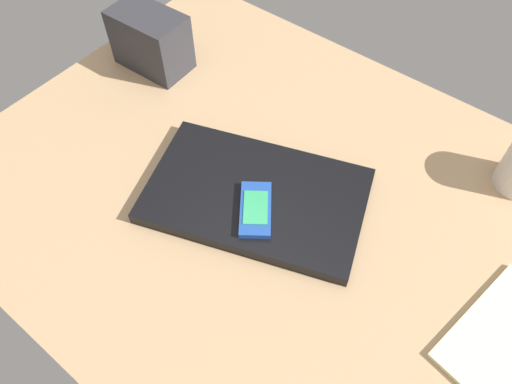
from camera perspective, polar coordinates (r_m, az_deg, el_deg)
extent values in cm
cube|color=tan|center=(80.42, 6.55, -3.64)|extent=(120.00, 80.00, 3.00)
cube|color=black|center=(79.88, 0.00, -0.40)|extent=(40.25, 32.02, 2.10)
cube|color=#1E479E|center=(76.43, -0.05, -2.03)|extent=(9.87, 10.98, 1.02)
cube|color=#33A566|center=(75.95, -0.05, -1.79)|extent=(6.74, 7.27, 0.14)
cube|color=#F2EDB2|center=(77.67, 27.71, -15.18)|extent=(16.61, 22.27, 0.80)
cube|color=#2D2D33|center=(102.61, -12.17, 16.90)|extent=(15.00, 9.40, 11.64)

